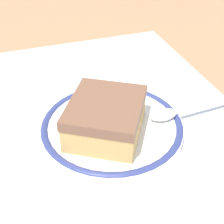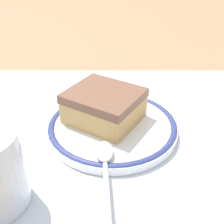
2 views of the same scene
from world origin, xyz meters
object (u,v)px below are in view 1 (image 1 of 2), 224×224
object	(u,v)px
cake_slice	(108,117)
spoon	(177,112)
napkin	(82,76)
plate	(112,127)

from	to	relation	value
cake_slice	spoon	distance (m)	0.10
spoon	napkin	distance (m)	0.18
cake_slice	napkin	size ratio (longest dim) A/B	1.11
spoon	plate	bearing A→B (deg)	84.29
spoon	cake_slice	bearing A→B (deg)	91.94
napkin	spoon	bearing A→B (deg)	-150.18
plate	spoon	world-z (taller)	spoon
plate	napkin	bearing A→B (deg)	0.88
plate	spoon	xyz separation A→B (m)	(-0.01, -0.09, 0.01)
cake_slice	spoon	bearing A→B (deg)	-88.06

